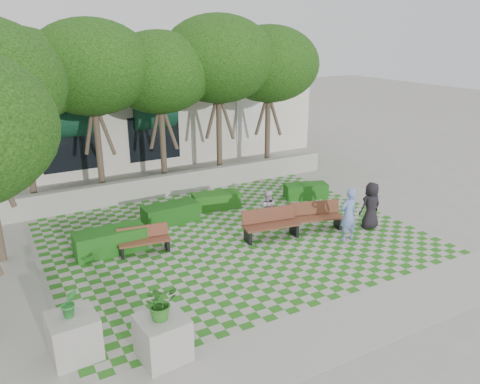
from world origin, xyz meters
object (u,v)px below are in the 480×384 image
bench_mid (271,224)px  hedge_midleft (171,214)px  planter_front (162,329)px  person_white (267,210)px  planter_back (74,334)px  bench_east (316,217)px  hedge_east (306,191)px  hedge_west (110,241)px  bench_west (144,240)px  person_blue (348,215)px  person_dark (371,206)px  hedge_midright (216,201)px

bench_mid → hedge_midleft: (-2.46, 2.90, -0.13)m
planter_front → person_white: 7.43m
planter_back → person_white: size_ratio=1.16×
planter_back → person_white: planter_back is taller
bench_east → hedge_east: 3.26m
hedge_midleft → hedge_west: bearing=-152.2°
hedge_east → hedge_midleft: hedge_midleft is taller
bench_west → hedge_west: size_ratio=0.76×
person_blue → person_white: 2.82m
bench_east → planter_back: planter_back is taller
bench_west → bench_east: bearing=-3.5°
person_blue → person_dark: (1.39, 0.39, -0.07)m
bench_east → person_white: 1.72m
hedge_west → person_blue: 7.75m
hedge_midright → hedge_west: bearing=-158.7°
hedge_midleft → person_blue: 6.32m
person_dark → bench_west: bearing=-12.6°
hedge_east → planter_front: bearing=-142.8°
planter_back → hedge_west: bearing=66.9°
bench_west → person_white: bearing=4.6°
bench_east → person_white: size_ratio=1.40×
bench_east → person_blue: size_ratio=1.08×
bench_mid → bench_west: 4.21m
planter_front → person_white: planter_front is taller
bench_mid → planter_front: (-5.34, -4.04, 0.22)m
bench_east → planter_back: bearing=-145.3°
bench_east → bench_west: (-5.84, 1.21, -0.07)m
planter_back → person_blue: bearing=10.3°
hedge_east → person_dark: size_ratio=1.05×
hedge_midleft → hedge_west: (-2.55, -1.34, 0.03)m
person_dark → person_white: person_dark is taller
hedge_west → person_white: (5.35, -0.80, 0.32)m
hedge_midright → person_white: person_white is taller
hedge_midright → person_blue: 5.42m
planter_front → person_blue: size_ratio=0.96×
hedge_east → bench_mid: bearing=-142.7°
hedge_midright → bench_east: bearing=-58.8°
planter_front → person_white: (5.68, 4.80, -0.01)m
hedge_east → person_white: 3.64m
person_blue → hedge_west: bearing=-25.2°
hedge_midleft → planter_front: planter_front is taller
bench_east → bench_west: size_ratio=1.18×
hedge_midleft → person_white: bearing=-37.4°
bench_east → bench_west: 5.97m
bench_east → bench_mid: (-1.76, 0.17, 0.01)m
bench_west → planter_back: size_ratio=1.02×
hedge_west → planter_front: size_ratio=1.25×
hedge_east → hedge_west: hedge_west is taller
planter_back → person_dark: 10.70m
hedge_west → planter_back: (-1.97, -4.61, 0.16)m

